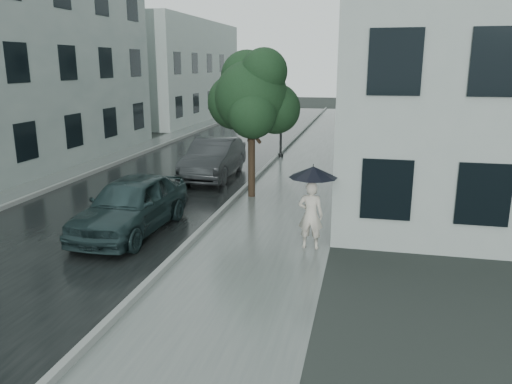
% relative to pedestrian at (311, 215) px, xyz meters
% --- Properties ---
extents(ground, '(120.00, 120.00, 0.00)m').
position_rel_pedestrian_xyz_m(ground, '(-1.49, -1.33, -0.87)').
color(ground, black).
rests_on(ground, ground).
extents(sidewalk, '(3.50, 60.00, 0.01)m').
position_rel_pedestrian_xyz_m(sidewalk, '(-1.24, 10.67, -0.87)').
color(sidewalk, slate).
rests_on(sidewalk, ground).
extents(kerb_near, '(0.15, 60.00, 0.15)m').
position_rel_pedestrian_xyz_m(kerb_near, '(-3.07, 10.67, -0.80)').
color(kerb_near, slate).
rests_on(kerb_near, ground).
extents(asphalt_road, '(6.85, 60.00, 0.00)m').
position_rel_pedestrian_xyz_m(asphalt_road, '(-6.57, 10.67, -0.87)').
color(asphalt_road, black).
rests_on(asphalt_road, ground).
extents(kerb_far, '(0.15, 60.00, 0.15)m').
position_rel_pedestrian_xyz_m(kerb_far, '(-10.07, 10.67, -0.80)').
color(kerb_far, slate).
rests_on(kerb_far, ground).
extents(sidewalk_far, '(1.70, 60.00, 0.01)m').
position_rel_pedestrian_xyz_m(sidewalk_far, '(-10.99, 10.67, -0.87)').
color(sidewalk_far, '#4C5451').
rests_on(sidewalk_far, ground).
extents(building_near, '(7.02, 36.00, 9.00)m').
position_rel_pedestrian_xyz_m(building_near, '(3.98, 18.17, 3.63)').
color(building_near, '#8F9C97').
rests_on(building_near, ground).
extents(building_far_b, '(7.02, 18.00, 8.00)m').
position_rel_pedestrian_xyz_m(building_far_b, '(-15.26, 28.67, 3.13)').
color(building_far_b, '#8F9C97').
rests_on(building_far_b, ground).
extents(pedestrian, '(0.65, 0.44, 1.73)m').
position_rel_pedestrian_xyz_m(pedestrian, '(0.00, 0.00, 0.00)').
color(pedestrian, beige).
rests_on(pedestrian, sidewalk).
extents(umbrella, '(1.38, 1.38, 1.23)m').
position_rel_pedestrian_xyz_m(umbrella, '(0.03, 0.02, 1.11)').
color(umbrella, black).
rests_on(umbrella, ground).
extents(street_tree, '(3.27, 2.97, 5.09)m').
position_rel_pedestrian_xyz_m(street_tree, '(-2.61, 4.76, 2.61)').
color(street_tree, '#332619').
rests_on(street_tree, ground).
extents(lamp_post, '(0.83, 0.42, 4.96)m').
position_rel_pedestrian_xyz_m(lamp_post, '(-3.07, 12.41, 1.97)').
color(lamp_post, black).
rests_on(lamp_post, ground).
extents(car_near, '(1.97, 4.65, 1.57)m').
position_rel_pedestrian_xyz_m(car_near, '(-4.99, 0.20, -0.08)').
color(car_near, '#1B2C2E').
rests_on(car_near, ground).
extents(car_far, '(1.80, 4.83, 1.58)m').
position_rel_pedestrian_xyz_m(car_far, '(-4.83, 7.33, -0.08)').
color(car_far, '#232628').
rests_on(car_far, ground).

